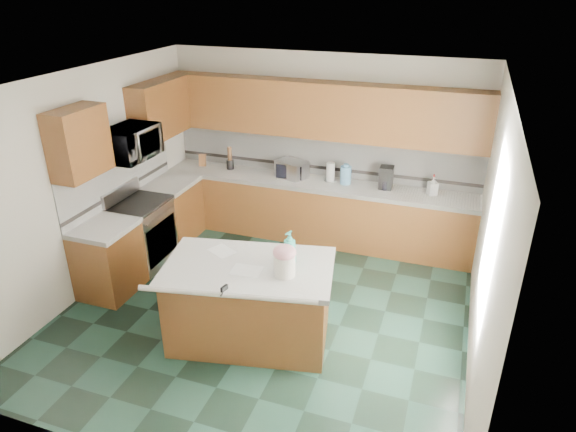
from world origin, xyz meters
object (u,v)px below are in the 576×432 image
at_px(island_top, 248,268).
at_px(treat_jar, 285,265).
at_px(coffee_maker, 386,177).
at_px(soap_bottle_island, 290,248).
at_px(island_base, 250,305).
at_px(knife_block, 202,160).
at_px(toaster_oven, 292,169).

distance_m(island_top, treat_jar, 0.44).
bearing_deg(coffee_maker, soap_bottle_island, -106.45).
height_order(island_base, knife_block, knife_block).
relative_size(knife_block, toaster_oven, 0.44).
relative_size(island_base, treat_jar, 7.34).
bearing_deg(treat_jar, island_base, 166.31).
height_order(soap_bottle_island, knife_block, soap_bottle_island).
bearing_deg(island_base, knife_block, 115.01).
height_order(island_base, coffee_maker, coffee_maker).
bearing_deg(toaster_oven, coffee_maker, 23.21).
height_order(soap_bottle_island, coffee_maker, soap_bottle_island).
xyz_separation_m(island_top, coffee_maker, (0.98, 2.60, 0.19)).
distance_m(island_top, toaster_oven, 2.61).
relative_size(soap_bottle_island, coffee_maker, 1.16).
bearing_deg(treat_jar, coffee_maker, 71.07).
relative_size(island_top, soap_bottle_island, 4.75).
distance_m(island_base, island_top, 0.46).
bearing_deg(toaster_oven, treat_jar, -50.68).
height_order(island_top, treat_jar, treat_jar).
distance_m(toaster_oven, coffee_maker, 1.39).
height_order(treat_jar, soap_bottle_island, soap_bottle_island).
distance_m(treat_jar, soap_bottle_island, 0.25).
bearing_deg(treat_jar, knife_block, 124.39).
xyz_separation_m(island_base, island_top, (0.00, 0.00, 0.46)).
bearing_deg(island_base, toaster_oven, 87.70).
bearing_deg(knife_block, island_base, -72.86).
height_order(treat_jar, toaster_oven, toaster_oven).
relative_size(island_base, soap_bottle_island, 4.48).
xyz_separation_m(island_base, soap_bottle_island, (0.39, 0.18, 0.67)).
relative_size(island_base, island_top, 0.94).
height_order(island_top, coffee_maker, coffee_maker).
bearing_deg(island_top, toaster_oven, 87.70).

